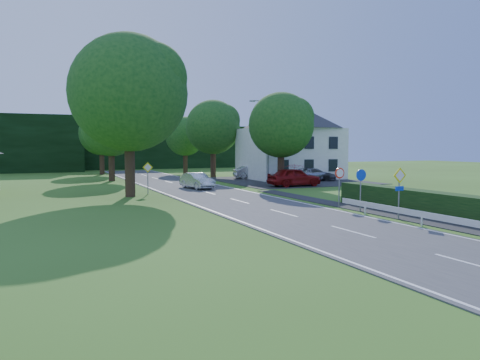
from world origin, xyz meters
name	(u,v)px	position (x,y,z in m)	size (l,w,h in m)	color
ground	(474,266)	(0.00, 0.00, 0.00)	(160.00, 160.00, 0.00)	#355919
road	(228,198)	(0.00, 20.00, 0.02)	(7.00, 80.00, 0.04)	#3C3C3F
parking_pad	(287,181)	(12.00, 33.00, 0.02)	(14.00, 16.00, 0.04)	black
line_edge_left	(183,200)	(-3.25, 20.00, 0.04)	(0.12, 80.00, 0.01)	white
line_edge_right	(270,196)	(3.25, 20.00, 0.04)	(0.12, 80.00, 0.01)	white
line_centre	(228,198)	(0.00, 20.00, 0.04)	(0.12, 80.00, 0.01)	white
tree_main	(129,116)	(-6.00, 24.00, 5.82)	(9.40, 9.40, 11.64)	#154717
tree_left_far	(111,140)	(-5.00, 40.00, 4.29)	(7.00, 7.00, 8.58)	#154717
tree_right_far	(213,138)	(7.00, 42.00, 4.54)	(7.40, 7.40, 9.09)	#154717
tree_left_back	(102,143)	(-4.50, 52.00, 4.04)	(6.60, 6.60, 8.07)	#154717
tree_right_back	(185,145)	(6.00, 50.00, 3.78)	(6.20, 6.20, 7.56)	#154717
tree_right_mid	(281,139)	(8.50, 28.00, 4.29)	(7.00, 7.00, 8.58)	#154717
treeline_right	(169,147)	(8.00, 66.00, 3.50)	(30.00, 5.00, 7.00)	black
house_white	(290,139)	(14.00, 36.00, 4.41)	(10.60, 8.40, 8.60)	silver
streetlight	(267,137)	(8.06, 30.00, 4.46)	(2.03, 0.18, 8.00)	gray
sign_priority_right	(399,184)	(4.30, 7.98, 1.80)	(0.78, 0.09, 2.59)	gray
sign_roundabout	(361,182)	(4.30, 10.98, 1.67)	(0.64, 0.08, 2.37)	gray
sign_speed_limit	(340,178)	(4.30, 12.97, 1.77)	(0.64, 0.11, 2.37)	gray
sign_priority_left	(148,172)	(-4.50, 24.98, 1.72)	(0.78, 0.09, 2.44)	gray
moving_car	(197,181)	(0.30, 27.72, 0.71)	(1.41, 4.06, 1.34)	silver
motorcycle	(206,180)	(1.80, 29.60, 0.57)	(0.70, 2.00, 1.05)	black
parked_car_red	(294,177)	(9.05, 26.50, 0.87)	(1.97, 4.88, 1.66)	maroon
parked_car_silver_a	(253,172)	(9.88, 37.00, 0.75)	(1.51, 4.32, 1.42)	#B6B6BB
parked_car_grey	(315,174)	(14.71, 31.87, 0.68)	(1.79, 4.40, 1.28)	#46464A
parked_car_silver_b	(310,174)	(13.65, 31.26, 0.72)	(2.27, 4.91, 1.37)	#B9B7BF
parasol	(294,173)	(11.15, 30.06, 0.98)	(2.04, 2.08, 1.87)	red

